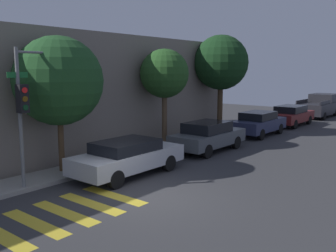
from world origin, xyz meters
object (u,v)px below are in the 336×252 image
sedan_far_end (259,123)px  tree_midblock (164,74)px  traffic_light_pole (36,92)px  sedan_tail_of_row (291,115)px  pickup_truck (319,106)px  sedan_near_corner (128,156)px  tree_far_end (221,63)px  tree_near_corner (59,81)px  sedan_middle (208,136)px

sedan_far_end → tree_midblock: (-6.45, 2.06, 2.97)m
traffic_light_pole → sedan_tail_of_row: (19.25, -1.27, -2.48)m
sedan_tail_of_row → pickup_truck: pickup_truck is taller
traffic_light_pole → tree_midblock: size_ratio=0.94×
sedan_near_corner → sedan_far_end: sedan_far_end is taller
sedan_near_corner → sedan_far_end: (11.13, 0.00, 0.04)m
sedan_near_corner → sedan_far_end: bearing=0.0°
sedan_tail_of_row → pickup_truck: size_ratio=0.89×
sedan_near_corner → pickup_truck: size_ratio=0.88×
sedan_far_end → tree_far_end: tree_far_end is taller
sedan_near_corner → pickup_truck: bearing=0.0°
sedan_tail_of_row → tree_far_end: bearing=162.0°
sedan_near_corner → tree_far_end: 10.85m
tree_near_corner → traffic_light_pole: bearing=-151.3°
sedan_near_corner → sedan_far_end: 11.13m
sedan_far_end → sedan_tail_of_row: bearing=-0.0°
traffic_light_pole → sedan_middle: traffic_light_pole is taller
tree_midblock → pickup_truck: bearing=-6.5°
sedan_tail_of_row → tree_near_corner: 18.14m
sedan_near_corner → tree_near_corner: tree_near_corner is taller
sedan_middle → tree_far_end: bearing=24.6°
tree_near_corner → tree_midblock: 6.15m
sedan_middle → pickup_truck: pickup_truck is taller
tree_far_end → sedan_near_corner: bearing=-168.4°
sedan_near_corner → tree_near_corner: (-1.47, 2.06, 2.81)m
traffic_light_pole → sedan_near_corner: 4.05m
tree_midblock → tree_far_end: size_ratio=0.83×
tree_near_corner → sedan_far_end: bearing=-9.3°
pickup_truck → tree_far_end: 13.30m
sedan_middle → sedan_far_end: 5.62m
tree_midblock → tree_far_end: 5.37m
traffic_light_pole → tree_midblock: 7.65m
traffic_light_pole → tree_far_end: bearing=3.5°
sedan_tail_of_row → tree_near_corner: tree_near_corner is taller
sedan_middle → tree_far_end: 6.12m
sedan_tail_of_row → tree_far_end: (-6.32, 2.06, 3.60)m
sedan_near_corner → tree_midblock: size_ratio=0.92×
pickup_truck → tree_midblock: tree_midblock is taller
traffic_light_pole → tree_near_corner: tree_near_corner is taller
tree_near_corner → tree_midblock: tree_near_corner is taller
tree_near_corner → tree_far_end: 11.51m
sedan_tail_of_row → tree_midblock: tree_midblock is taller
pickup_truck → tree_far_end: bearing=170.8°
traffic_light_pole → pickup_truck: size_ratio=0.89×
sedan_middle → sedan_far_end: (5.62, 0.00, 0.00)m
tree_far_end → pickup_truck: bearing=-9.2°
sedan_tail_of_row → tree_near_corner: (-17.80, 2.06, 2.78)m
pickup_truck → tree_far_end: (-12.69, 2.06, 3.41)m
traffic_light_pole → sedan_far_end: size_ratio=1.09×
sedan_middle → pickup_truck: 17.19m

